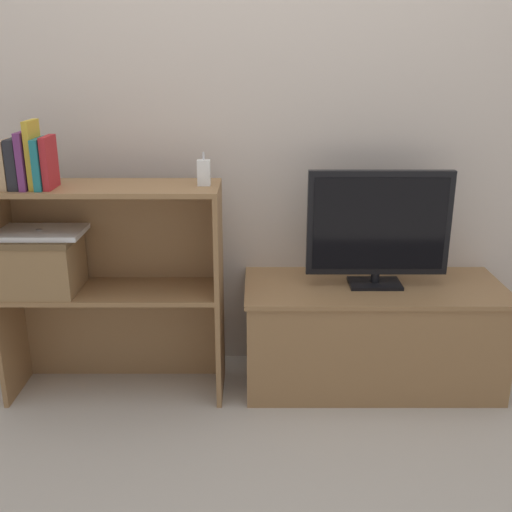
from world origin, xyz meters
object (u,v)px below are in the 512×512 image
object	(u,v)px
storage_basket_left	(43,260)
book_teal	(42,163)
book_tan	(7,164)
book_mustard	(34,155)
book_forest	(0,165)
book_plum	(26,160)
baby_monitor	(204,173)
book_charcoal	(17,164)
laptop	(39,232)
tv	(379,226)
tv_stand	(371,334)
book_crimson	(50,162)

from	to	relation	value
storage_basket_left	book_teal	bearing A→B (deg)	-32.47
book_tan	storage_basket_left	bearing A→B (deg)	24.14
book_tan	book_mustard	world-z (taller)	book_mustard
book_forest	storage_basket_left	size ratio (longest dim) A/B	0.60
book_plum	baby_monitor	size ratio (longest dim) A/B	1.65
storage_basket_left	book_charcoal	bearing A→B (deg)	-140.12
laptop	book_mustard	bearing A→B (deg)	-51.38
book_charcoal	tv	bearing A→B (deg)	4.76
book_teal	book_plum	bearing A→B (deg)	-180.00
tv	storage_basket_left	distance (m)	1.39
book_teal	book_tan	bearing A→B (deg)	-180.00
tv_stand	book_plum	bearing A→B (deg)	-175.05
tv	laptop	world-z (taller)	tv
book_mustard	laptop	distance (m)	0.32
book_plum	book_charcoal	bearing A→B (deg)	180.00
book_tan	baby_monitor	world-z (taller)	book_tan
tv_stand	book_charcoal	xyz separation A→B (m)	(-1.42, -0.12, 0.78)
book_tan	laptop	size ratio (longest dim) A/B	0.52
tv_stand	baby_monitor	size ratio (longest dim) A/B	8.49
tv_stand	book_tan	xyz separation A→B (m)	(-1.46, -0.12, 0.77)
book_charcoal	laptop	xyz separation A→B (m)	(0.04, 0.03, -0.28)
book_charcoal	storage_basket_left	xyz separation A→B (m)	(0.04, 0.03, -0.40)
book_crimson	book_charcoal	bearing A→B (deg)	180.00
book_plum	book_teal	bearing A→B (deg)	0.00
book_forest	book_mustard	bearing A→B (deg)	-0.00
tv	laptop	distance (m)	1.38
book_plum	book_teal	world-z (taller)	book_plum
tv_stand	tv	bearing A→B (deg)	-90.00
book_plum	book_crimson	distance (m)	0.09
tv	book_mustard	bearing A→B (deg)	-175.00
book_tan	tv_stand	bearing A→B (deg)	4.70
book_teal	book_crimson	size ratio (longest dim) A/B	0.96
book_charcoal	book_teal	distance (m)	0.10
tv	baby_monitor	size ratio (longest dim) A/B	4.54
storage_basket_left	tv	bearing A→B (deg)	3.46
book_forest	book_crimson	xyz separation A→B (m)	(0.19, 0.00, 0.01)
book_charcoal	laptop	distance (m)	0.29
book_plum	laptop	xyz separation A→B (m)	(0.00, 0.03, -0.30)
tv_stand	book_tan	size ratio (longest dim) A/B	6.05
book_forest	book_teal	size ratio (longest dim) A/B	0.91
tv	book_crimson	distance (m)	1.33
tv	book_forest	xyz separation A→B (m)	(-1.49, -0.12, 0.27)
book_forest	storage_basket_left	world-z (taller)	book_forest
book_plum	storage_basket_left	world-z (taller)	book_plum
book_tan	book_plum	xyz separation A→B (m)	(0.08, 0.00, 0.02)
book_charcoal	book_plum	bearing A→B (deg)	0.00
tv	tv_stand	bearing A→B (deg)	90.00
book_mustard	book_teal	size ratio (longest dim) A/B	1.34
tv_stand	book_forest	world-z (taller)	book_forest
tv	book_charcoal	distance (m)	1.45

